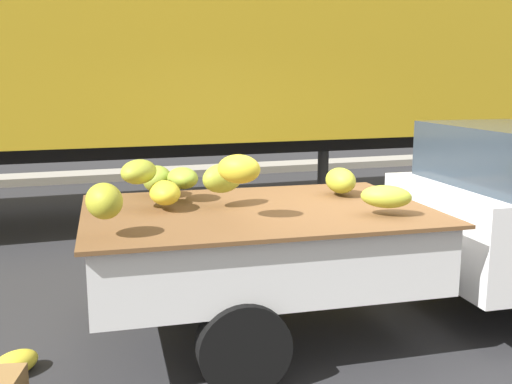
{
  "coord_description": "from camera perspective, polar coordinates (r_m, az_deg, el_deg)",
  "views": [
    {
      "loc": [
        -2.52,
        -4.24,
        2.1
      ],
      "look_at": [
        -0.97,
        0.31,
        1.18
      ],
      "focal_mm": 41.58,
      "sensor_mm": 36.0,
      "label": 1
    }
  ],
  "objects": [
    {
      "name": "semi_trailer",
      "position": [
        8.9,
        -13.88,
        13.37
      ],
      "size": [
        12.01,
        2.71,
        3.95
      ],
      "rotation": [
        0.0,
        0.0,
        -0.01
      ],
      "color": "gold",
      "rests_on": "ground"
    },
    {
      "name": "curb_strip",
      "position": [
        13.2,
        -7.65,
        1.93
      ],
      "size": [
        80.0,
        0.8,
        0.16
      ],
      "primitive_type": "cube",
      "color": "gray",
      "rests_on": "ground"
    },
    {
      "name": "ground",
      "position": [
        5.36,
        11.16,
        -12.4
      ],
      "size": [
        220.0,
        220.0,
        0.0
      ],
      "primitive_type": "plane",
      "color": "#28282B"
    },
    {
      "name": "pickup_truck",
      "position": [
        5.52,
        19.32,
        -2.52
      ],
      "size": [
        4.9,
        2.17,
        1.7
      ],
      "rotation": [
        0.0,
        0.0,
        -0.08
      ],
      "color": "white",
      "rests_on": "ground"
    },
    {
      "name": "fallen_banana_bunch_near_tailgate",
      "position": [
        4.77,
        -22.18,
        -15.02
      ],
      "size": [
        0.43,
        0.41,
        0.16
      ],
      "primitive_type": "ellipsoid",
      "rotation": [
        0.0,
        0.0,
        3.82
      ],
      "color": "yellow",
      "rests_on": "ground"
    }
  ]
}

